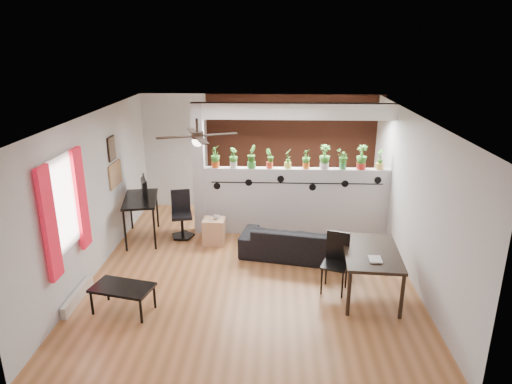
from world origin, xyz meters
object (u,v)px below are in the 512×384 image
Objects in this scene: ceiling_fan at (197,137)px; potted_plant_1 at (233,157)px; potted_plant_3 at (270,158)px; office_chair at (182,217)px; sofa at (296,243)px; potted_plant_0 at (215,156)px; potted_plant_9 at (380,158)px; potted_plant_5 at (306,158)px; potted_plant_4 at (288,158)px; potted_plant_8 at (362,157)px; cup at (216,217)px; folding_chair at (336,257)px; potted_plant_2 at (252,156)px; computer_desk at (141,202)px; cube_shelf at (214,231)px; dining_table at (371,256)px; potted_plant_6 at (325,156)px; potted_plant_7 at (343,159)px; coffee_table at (122,289)px.

ceiling_fan is 1.99m from potted_plant_1.
potted_plant_3 is 0.41× the size of office_chair.
office_chair is at bearing -8.85° from sofa.
potted_plant_0 is 1.04× the size of potted_plant_9.
potted_plant_5 is at bearing 0.00° from potted_plant_3.
potted_plant_4 is 1.41m from potted_plant_8.
ceiling_fan is 10.62× the size of cup.
ceiling_fan is 2.64m from potted_plant_5.
potted_plant_0 is 1.76m from potted_plant_5.
folding_chair is at bearing -80.55° from potted_plant_5.
potted_plant_0 is 0.35m from potted_plant_1.
computer_desk is at bearing -169.19° from potted_plant_2.
cube_shelf is 0.36× the size of dining_table.
potted_plant_6 is 0.25× the size of sofa.
potted_plant_0 reaches higher than folding_chair.
potted_plant_7 is at bearing 5.95° from computer_desk.
potted_plant_8 is at bearing -0.00° from potted_plant_7.
computer_desk is (-2.82, -0.40, -0.80)m from potted_plant_4.
potted_plant_3 is (0.70, 0.00, -0.01)m from potted_plant_1.
office_chair is (-1.01, -0.29, -1.15)m from potted_plant_1.
potted_plant_9 is at bearing 11.90° from cube_shelf.
folding_chair is (2.12, -2.16, -1.03)m from potted_plant_0.
sofa is 1.25m from folding_chair.
cup is 0.08× the size of dining_table.
potted_plant_9 is 2.33m from sofa.
potted_plant_6 is at bearing 90.23° from folding_chair.
folding_chair reaches higher than computer_desk.
coffee_table is (-2.54, -1.85, 0.08)m from sofa.
potted_plant_9 reaches higher than cup.
computer_desk reaches higher than coffee_table.
ceiling_fan is 1.27× the size of coffee_table.
potted_plant_5 reaches higher than cup.
ceiling_fan is 2.16m from cup.
office_chair is (-2.41, -0.29, -1.15)m from potted_plant_5.
cup is (-3.10, -0.58, -1.03)m from potted_plant_9.
potted_plant_4 is at bearing -180.00° from potted_plant_9.
potted_plant_0 reaches higher than sofa.
potted_plant_8 is at bearing 5.46° from computer_desk.
folding_chair is at bearing -98.99° from potted_plant_7.
folding_chair reaches higher than dining_table.
potted_plant_9 is 3.31m from cup.
potted_plant_0 is 2.46m from potted_plant_7.
potted_plant_5 is 0.81× the size of potted_plant_6.
potted_plant_7 is at bearing 5.24° from office_chair.
potted_plant_0 is 1.40m from potted_plant_4.
potted_plant_1 is 0.43× the size of office_chair.
folding_chair reaches higher than cube_shelf.
office_chair reaches higher than folding_chair.
potted_plant_1 is 1.56m from office_chair.
potted_plant_7 reaches higher than computer_desk.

